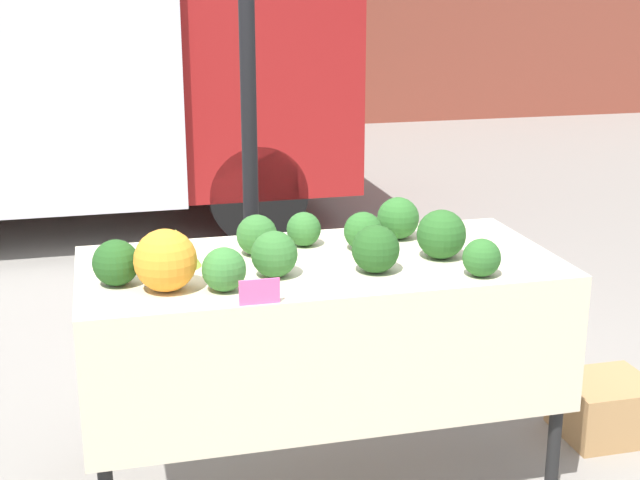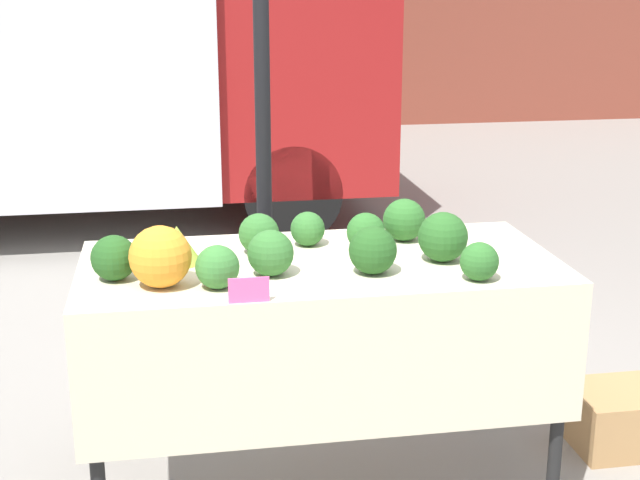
% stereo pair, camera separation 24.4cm
% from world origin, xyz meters
% --- Properties ---
extents(ground_plane, '(40.00, 40.00, 0.00)m').
position_xyz_m(ground_plane, '(0.00, 0.00, 0.00)').
color(ground_plane, gray).
extents(tent_pole, '(0.07, 0.07, 2.32)m').
position_xyz_m(tent_pole, '(-0.12, 0.81, 1.16)').
color(tent_pole, black).
rests_on(tent_pole, ground_plane).
extents(market_table, '(1.76, 0.82, 0.90)m').
position_xyz_m(market_table, '(0.00, -0.07, 0.78)').
color(market_table, beige).
rests_on(market_table, ground_plane).
extents(orange_cauliflower, '(0.21, 0.21, 0.21)m').
position_xyz_m(orange_cauliflower, '(-0.58, -0.19, 1.00)').
color(orange_cauliflower, orange).
rests_on(orange_cauliflower, market_table).
extents(romanesco_head, '(0.18, 0.18, 0.14)m').
position_xyz_m(romanesco_head, '(-0.52, 0.06, 0.97)').
color(romanesco_head, '#93B238').
rests_on(romanesco_head, market_table).
extents(broccoli_head_0, '(0.13, 0.13, 0.13)m').
position_xyz_m(broccoli_head_0, '(0.50, -0.31, 0.96)').
color(broccoli_head_0, '#2D6628').
rests_on(broccoli_head_0, market_table).
extents(broccoli_head_1, '(0.13, 0.13, 0.13)m').
position_xyz_m(broccoli_head_1, '(-0.01, 0.20, 0.96)').
color(broccoli_head_1, '#336B2D').
rests_on(broccoli_head_1, market_table).
extents(broccoli_head_2, '(0.17, 0.17, 0.17)m').
position_xyz_m(broccoli_head_2, '(0.16, -0.18, 0.98)').
color(broccoli_head_2, '#23511E').
rests_on(broccoli_head_2, market_table).
extents(broccoli_head_3, '(0.17, 0.17, 0.17)m').
position_xyz_m(broccoli_head_3, '(0.37, 0.21, 0.98)').
color(broccoli_head_3, '#2D6628').
rests_on(broccoli_head_3, market_table).
extents(broccoli_head_4, '(0.15, 0.15, 0.15)m').
position_xyz_m(broccoli_head_4, '(0.19, 0.10, 0.97)').
color(broccoli_head_4, '#2D6628').
rests_on(broccoli_head_4, market_table).
extents(broccoli_head_5, '(0.16, 0.16, 0.16)m').
position_xyz_m(broccoli_head_5, '(-0.74, -0.09, 0.98)').
color(broccoli_head_5, '#23511E').
rests_on(broccoli_head_5, market_table).
extents(broccoli_head_6, '(0.15, 0.15, 0.15)m').
position_xyz_m(broccoli_head_6, '(-0.21, 0.13, 0.97)').
color(broccoli_head_6, '#336B2D').
rests_on(broccoli_head_6, market_table).
extents(broccoli_head_7, '(0.16, 0.16, 0.16)m').
position_xyz_m(broccoli_head_7, '(-0.20, -0.14, 0.98)').
color(broccoli_head_7, '#336B2D').
rests_on(broccoli_head_7, market_table).
extents(broccoli_head_8, '(0.18, 0.18, 0.18)m').
position_xyz_m(broccoli_head_8, '(0.44, -0.08, 0.99)').
color(broccoli_head_8, '#285B23').
rests_on(broccoli_head_8, market_table).
extents(broccoli_head_9, '(0.15, 0.15, 0.15)m').
position_xyz_m(broccoli_head_9, '(-0.39, -0.24, 0.97)').
color(broccoli_head_9, '#387533').
rests_on(broccoli_head_9, market_table).
extents(price_sign, '(0.13, 0.01, 0.08)m').
position_xyz_m(price_sign, '(-0.30, -0.40, 0.94)').
color(price_sign, '#F45B9E').
rests_on(price_sign, market_table).
extents(produce_crate, '(0.38, 0.35, 0.25)m').
position_xyz_m(produce_crate, '(1.27, 0.03, 0.12)').
color(produce_crate, tan).
rests_on(produce_crate, ground_plane).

